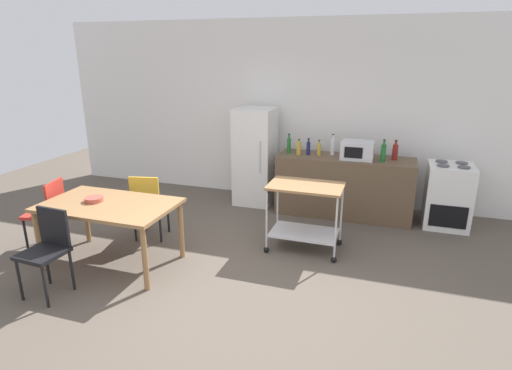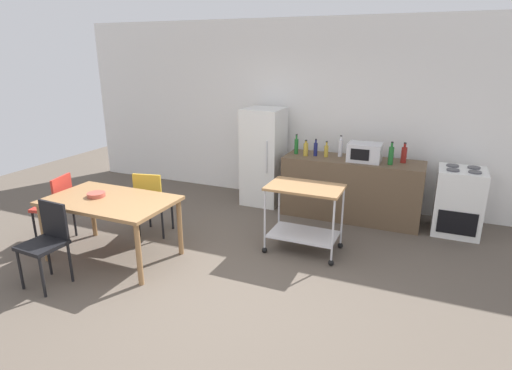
% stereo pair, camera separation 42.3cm
% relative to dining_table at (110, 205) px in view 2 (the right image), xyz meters
% --- Properties ---
extents(ground_plane, '(12.00, 12.00, 0.00)m').
position_rel_dining_table_xyz_m(ground_plane, '(1.46, -0.17, -0.67)').
color(ground_plane, brown).
extents(back_wall, '(8.40, 0.12, 2.90)m').
position_rel_dining_table_xyz_m(back_wall, '(1.46, 3.03, 0.78)').
color(back_wall, white).
rests_on(back_wall, ground_plane).
extents(kitchen_counter, '(2.00, 0.64, 0.90)m').
position_rel_dining_table_xyz_m(kitchen_counter, '(2.36, 2.43, -0.22)').
color(kitchen_counter, brown).
rests_on(kitchen_counter, ground_plane).
extents(dining_table, '(1.50, 0.90, 0.75)m').
position_rel_dining_table_xyz_m(dining_table, '(0.00, 0.00, 0.00)').
color(dining_table, olive).
rests_on(dining_table, ground_plane).
extents(chair_red, '(0.48, 0.48, 0.89)m').
position_rel_dining_table_xyz_m(chair_red, '(-0.98, 0.09, -0.15)').
color(chair_red, '#B72D23').
rests_on(chair_red, ground_plane).
extents(chair_black, '(0.42, 0.42, 0.89)m').
position_rel_dining_table_xyz_m(chair_black, '(-0.21, -0.73, -0.15)').
color(chair_black, black).
rests_on(chair_black, ground_plane).
extents(chair_mustard, '(0.48, 0.48, 0.89)m').
position_rel_dining_table_xyz_m(chair_mustard, '(0.04, 0.73, -0.15)').
color(chair_mustard, gold).
rests_on(chair_mustard, ground_plane).
extents(stove_oven, '(0.60, 0.61, 0.92)m').
position_rel_dining_table_xyz_m(stove_oven, '(3.81, 2.45, -0.22)').
color(stove_oven, white).
rests_on(stove_oven, ground_plane).
extents(refrigerator, '(0.60, 0.63, 1.55)m').
position_rel_dining_table_xyz_m(refrigerator, '(0.91, 2.53, 0.10)').
color(refrigerator, white).
rests_on(refrigerator, ground_plane).
extents(kitchen_cart, '(0.91, 0.57, 0.85)m').
position_rel_dining_table_xyz_m(kitchen_cart, '(2.05, 1.07, -0.10)').
color(kitchen_cart, olive).
rests_on(kitchen_cart, ground_plane).
extents(bottle_sparkling_water, '(0.06, 0.06, 0.30)m').
position_rel_dining_table_xyz_m(bottle_sparkling_water, '(1.49, 2.43, 0.35)').
color(bottle_sparkling_water, '#1E6628').
rests_on(bottle_sparkling_water, kitchen_counter).
extents(bottle_sesame_oil, '(0.07, 0.07, 0.24)m').
position_rel_dining_table_xyz_m(bottle_sesame_oil, '(1.66, 2.36, 0.33)').
color(bottle_sesame_oil, gold).
rests_on(bottle_sesame_oil, kitchen_counter).
extents(bottle_soda, '(0.06, 0.06, 0.26)m').
position_rel_dining_table_xyz_m(bottle_soda, '(1.80, 2.41, 0.34)').
color(bottle_soda, navy).
rests_on(bottle_soda, kitchen_counter).
extents(bottle_olive_oil, '(0.06, 0.06, 0.23)m').
position_rel_dining_table_xyz_m(bottle_olive_oil, '(1.96, 2.42, 0.32)').
color(bottle_olive_oil, gold).
rests_on(bottle_olive_oil, kitchen_counter).
extents(bottle_hot_sauce, '(0.06, 0.06, 0.32)m').
position_rel_dining_table_xyz_m(bottle_hot_sauce, '(2.15, 2.52, 0.37)').
color(bottle_hot_sauce, silver).
rests_on(bottle_hot_sauce, kitchen_counter).
extents(microwave, '(0.46, 0.35, 0.26)m').
position_rel_dining_table_xyz_m(microwave, '(2.53, 2.38, 0.36)').
color(microwave, silver).
rests_on(microwave, kitchen_counter).
extents(bottle_soy_sauce, '(0.07, 0.07, 0.32)m').
position_rel_dining_table_xyz_m(bottle_soy_sauce, '(2.89, 2.33, 0.36)').
color(bottle_soy_sauce, '#1E6628').
rests_on(bottle_soy_sauce, kitchen_counter).
extents(bottle_wine, '(0.08, 0.08, 0.29)m').
position_rel_dining_table_xyz_m(bottle_wine, '(3.04, 2.51, 0.35)').
color(bottle_wine, maroon).
rests_on(bottle_wine, kitchen_counter).
extents(fruit_bowl, '(0.21, 0.21, 0.05)m').
position_rel_dining_table_xyz_m(fruit_bowl, '(-0.20, 0.00, 0.11)').
color(fruit_bowl, '#B24C3F').
rests_on(fruit_bowl, dining_table).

